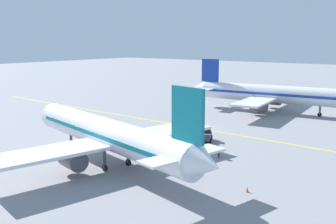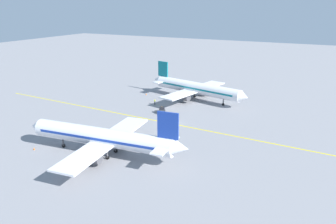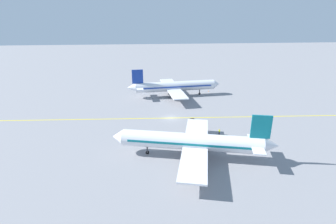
# 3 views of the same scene
# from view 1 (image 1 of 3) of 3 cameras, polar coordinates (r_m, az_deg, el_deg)

# --- Properties ---
(ground_plane) EXTENTS (400.00, 400.00, 0.00)m
(ground_plane) POSITION_cam_1_polar(r_m,az_deg,el_deg) (66.69, 4.26, -2.37)
(ground_plane) COLOR gray
(apron_yellow_centreline) EXTENTS (5.86, 119.89, 0.01)m
(apron_yellow_centreline) POSITION_cam_1_polar(r_m,az_deg,el_deg) (66.69, 4.26, -2.36)
(apron_yellow_centreline) COLOR yellow
(apron_yellow_centreline) RESTS_ON ground
(airplane_at_gate) EXTENTS (28.45, 35.21, 10.60)m
(airplane_at_gate) POSITION_cam_1_polar(r_m,az_deg,el_deg) (46.73, -8.56, -3.30)
(airplane_at_gate) COLOR white
(airplane_at_gate) RESTS_ON ground
(airplane_adjacent_stand) EXTENTS (28.39, 35.55, 10.60)m
(airplane_adjacent_stand) POSITION_cam_1_polar(r_m,az_deg,el_deg) (83.85, 14.53, 2.52)
(airplane_adjacent_stand) COLOR silver
(airplane_adjacent_stand) RESTS_ON ground
(baggage_tug_dark) EXTENTS (3.35, 2.73, 2.11)m
(baggage_tug_dark) POSITION_cam_1_polar(r_m,az_deg,el_deg) (58.32, 5.54, -3.33)
(baggage_tug_dark) COLOR #333842
(baggage_tug_dark) RESTS_ON ground
(ground_crew_worker) EXTENTS (0.57, 0.30, 1.68)m
(ground_crew_worker) POSITION_cam_1_polar(r_m,az_deg,el_deg) (50.30, 7.39, -5.59)
(ground_crew_worker) COLOR #23232D
(ground_crew_worker) RESTS_ON ground
(traffic_cone_mid_apron) EXTENTS (0.32, 0.32, 0.55)m
(traffic_cone_mid_apron) POSITION_cam_1_polar(r_m,az_deg,el_deg) (39.91, 11.43, -10.97)
(traffic_cone_mid_apron) COLOR orange
(traffic_cone_mid_apron) RESTS_ON ground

